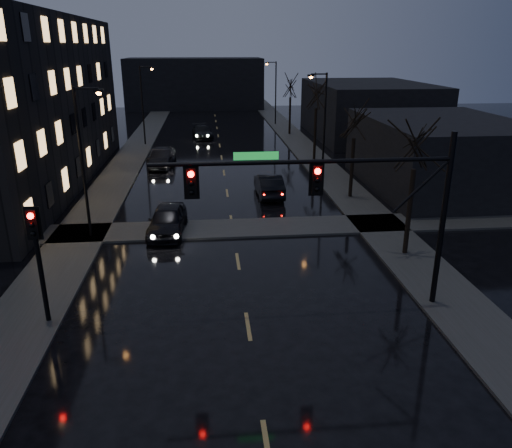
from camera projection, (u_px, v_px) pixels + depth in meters
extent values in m
cube|color=#2D2D2B|center=(125.00, 166.00, 43.16)|extent=(3.00, 140.00, 0.12)
cube|color=#2D2D2B|center=(317.00, 162.00, 44.73)|extent=(3.00, 140.00, 0.12)
cube|color=#2D2D2B|center=(233.00, 228.00, 28.49)|extent=(40.00, 3.00, 0.12)
cube|color=black|center=(440.00, 154.00, 36.12)|extent=(10.00, 14.00, 5.00)
cube|color=black|center=(368.00, 110.00, 56.70)|extent=(12.00, 18.00, 6.00)
cube|color=black|center=(195.00, 83.00, 82.62)|extent=(22.00, 10.00, 8.00)
cylinder|color=black|center=(443.00, 223.00, 19.13)|extent=(0.22, 0.22, 7.00)
cylinder|color=black|center=(303.00, 162.00, 17.78)|extent=(11.00, 0.16, 0.16)
cylinder|color=black|center=(422.00, 186.00, 18.53)|extent=(2.05, 0.10, 2.05)
cube|color=#0C591E|center=(256.00, 156.00, 17.54)|extent=(1.60, 0.04, 0.28)
cube|color=black|center=(191.00, 182.00, 17.63)|extent=(0.35, 0.28, 1.05)
sphere|color=#FF0705|center=(191.00, 174.00, 17.37)|extent=(0.22, 0.22, 0.22)
cube|color=black|center=(316.00, 179.00, 18.04)|extent=(0.35, 0.28, 1.05)
sphere|color=#FF0705|center=(318.00, 171.00, 17.78)|extent=(0.22, 0.22, 0.22)
cylinder|color=black|center=(41.00, 270.00, 18.17)|extent=(0.18, 0.18, 4.40)
cube|color=black|center=(33.00, 223.00, 17.57)|extent=(0.35, 0.28, 1.05)
sphere|color=#FF0705|center=(30.00, 216.00, 17.31)|extent=(0.22, 0.22, 0.22)
cylinder|color=black|center=(409.00, 213.00, 24.32)|extent=(0.24, 0.24, 4.40)
cylinder|color=black|center=(352.00, 169.00, 33.74)|extent=(0.24, 0.24, 4.12)
cylinder|color=black|center=(315.00, 135.00, 44.89)|extent=(0.24, 0.24, 4.68)
cylinder|color=black|center=(290.00, 116.00, 58.07)|extent=(0.24, 0.24, 4.29)
cylinder|color=black|center=(83.00, 166.00, 25.97)|extent=(0.16, 0.16, 8.00)
cylinder|color=black|center=(86.00, 89.00, 24.71)|extent=(1.20, 0.10, 0.10)
cube|color=black|center=(99.00, 91.00, 24.80)|extent=(0.50, 0.25, 0.15)
sphere|color=orange|center=(99.00, 93.00, 24.83)|extent=(0.28, 0.28, 0.28)
cylinder|color=black|center=(143.00, 106.00, 51.26)|extent=(0.16, 0.16, 8.00)
cylinder|color=black|center=(146.00, 67.00, 50.00)|extent=(1.20, 0.10, 0.10)
cube|color=black|center=(152.00, 68.00, 50.09)|extent=(0.50, 0.25, 0.15)
sphere|color=orange|center=(152.00, 69.00, 50.13)|extent=(0.28, 0.28, 0.28)
cylinder|color=black|center=(324.00, 126.00, 38.65)|extent=(0.16, 0.16, 8.00)
cylinder|color=black|center=(319.00, 74.00, 37.28)|extent=(1.20, 0.10, 0.10)
cube|color=black|center=(311.00, 75.00, 37.26)|extent=(0.50, 0.25, 0.15)
sphere|color=orange|center=(311.00, 77.00, 37.29)|extent=(0.28, 0.28, 0.28)
cylinder|color=black|center=(276.00, 94.00, 64.88)|extent=(0.16, 0.16, 8.00)
cylinder|color=black|center=(271.00, 62.00, 63.51)|extent=(1.20, 0.10, 0.10)
cube|color=black|center=(267.00, 63.00, 63.49)|extent=(0.50, 0.25, 0.15)
sphere|color=orange|center=(267.00, 64.00, 63.52)|extent=(0.28, 0.28, 0.28)
imported|color=black|center=(167.00, 220.00, 27.63)|extent=(2.24, 4.81, 1.59)
imported|color=black|center=(162.00, 159.00, 42.77)|extent=(2.01, 4.67, 1.49)
imported|color=black|center=(162.00, 156.00, 44.32)|extent=(2.34, 4.98, 1.38)
imported|color=black|center=(202.00, 132.00, 56.33)|extent=(2.64, 5.12, 1.42)
imported|color=black|center=(269.00, 185.00, 34.64)|extent=(1.73, 4.71, 1.54)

